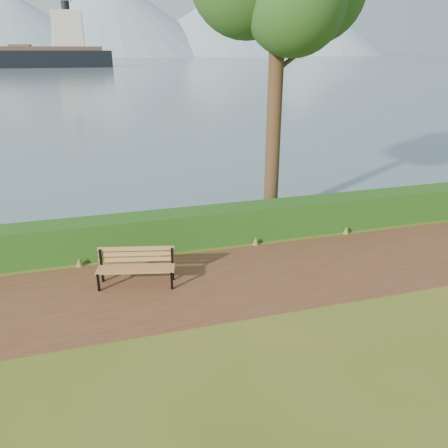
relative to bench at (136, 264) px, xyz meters
name	(u,v)px	position (x,y,z in m)	size (l,w,h in m)	color
ground	(221,288)	(1.86, -0.74, -0.52)	(140.00, 140.00, 0.00)	#4B5819
path	(218,281)	(1.86, -0.44, -0.51)	(40.00, 3.40, 0.01)	#552F1D
hedge	(196,227)	(1.86, 1.86, -0.02)	(32.00, 0.85, 1.00)	#174714
water	(95,59)	(1.86, 259.26, -0.51)	(700.00, 510.00, 0.00)	#485E74
mountains	(78,20)	(-7.31, 405.31, 27.18)	(585.00, 190.00, 70.00)	#8199AC
bench	(136,264)	(0.00, 0.00, 0.00)	(1.86, 0.92, 0.90)	black
cargo_ship	(4,57)	(-25.44, 143.96, 2.56)	(68.22, 11.90, 20.65)	black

